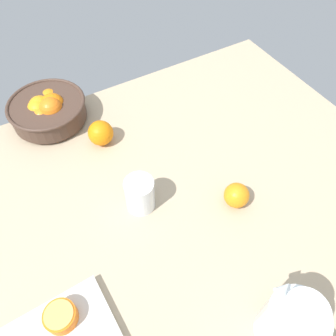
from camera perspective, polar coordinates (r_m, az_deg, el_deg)
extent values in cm
cube|color=tan|center=(101.19, 1.67, -3.75)|extent=(137.69, 105.97, 3.00)
cylinder|color=#473328|center=(124.92, -19.47, 8.00)|extent=(23.14, 23.14, 1.20)
cylinder|color=#473328|center=(122.44, -19.95, 9.26)|extent=(25.15, 25.15, 6.46)
torus|color=#473328|center=(120.40, -20.37, 10.37)|extent=(26.35, 26.35, 1.20)
sphere|color=orange|center=(121.34, -19.26, 10.13)|extent=(8.52, 8.52, 8.52)
sphere|color=orange|center=(126.68, -19.66, 11.25)|extent=(6.80, 6.80, 6.80)
sphere|color=orange|center=(122.99, -21.13, 9.80)|extent=(7.87, 7.87, 7.87)
sphere|color=orange|center=(122.38, -21.32, 9.35)|extent=(7.91, 7.91, 7.91)
sphere|color=orange|center=(120.01, -20.81, 8.25)|extent=(6.66, 6.66, 6.66)
sphere|color=orange|center=(119.06, -19.50, 9.64)|extent=(7.87, 7.87, 7.87)
cylinder|color=white|center=(81.49, 20.39, -23.92)|extent=(12.41, 12.41, 14.33)
cylinder|color=white|center=(72.91, 22.58, -22.05)|extent=(8.68, 8.68, 4.37)
cone|color=white|center=(71.35, 19.42, -19.02)|extent=(3.50, 3.34, 2.80)
cylinder|color=orange|center=(85.08, 19.60, -24.58)|extent=(11.42, 11.42, 6.62)
cylinder|color=white|center=(92.23, -4.80, -4.66)|extent=(8.27, 8.27, 10.77)
cylinder|color=orange|center=(93.62, -4.73, -5.21)|extent=(7.28, 7.28, 7.45)
cylinder|color=orange|center=(84.44, -18.03, -23.20)|extent=(7.36, 7.36, 3.49)
cylinder|color=#F8B154|center=(82.67, -18.38, -22.86)|extent=(6.48, 6.48, 0.30)
sphere|color=orange|center=(95.91, 11.75, -4.63)|extent=(7.30, 7.30, 7.30)
sphere|color=orange|center=(110.42, -11.54, 5.93)|extent=(8.30, 8.30, 8.30)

